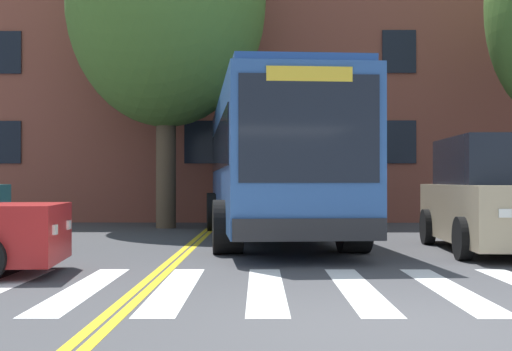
% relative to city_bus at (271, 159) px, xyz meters
% --- Properties ---
extents(ground_plane, '(120.00, 120.00, 0.00)m').
position_rel_city_bus_xyz_m(ground_plane, '(1.21, -10.35, -1.89)').
color(ground_plane, '#424244').
extents(crosswalk, '(10.99, 4.04, 0.01)m').
position_rel_city_bus_xyz_m(crosswalk, '(0.45, -7.97, -1.89)').
color(crosswalk, white).
rests_on(crosswalk, ground).
extents(lane_line_yellow_inner, '(0.12, 36.00, 0.01)m').
position_rel_city_bus_xyz_m(lane_line_yellow_inner, '(-1.79, 6.03, -1.89)').
color(lane_line_yellow_inner, gold).
rests_on(lane_line_yellow_inner, ground).
extents(lane_line_yellow_outer, '(0.12, 36.00, 0.01)m').
position_rel_city_bus_xyz_m(lane_line_yellow_outer, '(-1.63, 6.03, -1.89)').
color(lane_line_yellow_outer, gold).
rests_on(lane_line_yellow_outer, ground).
extents(city_bus, '(3.76, 11.74, 3.48)m').
position_rel_city_bus_xyz_m(city_bus, '(0.00, 0.00, 0.00)').
color(city_bus, '#2D5699').
rests_on(city_bus, ground).
extents(car_tan_far_lane, '(2.41, 5.10, 2.22)m').
position_rel_city_bus_xyz_m(car_tan_far_lane, '(4.36, -3.18, -0.83)').
color(car_tan_far_lane, tan).
rests_on(car_tan_far_lane, ground).
extents(car_black_behind_bus, '(2.35, 4.11, 1.84)m').
position_rel_city_bus_xyz_m(car_black_behind_bus, '(0.98, 9.91, -1.05)').
color(car_black_behind_bus, black).
rests_on(car_black_behind_bus, ground).
extents(street_tree_curbside_small, '(7.90, 8.01, 10.23)m').
position_rel_city_bus_xyz_m(street_tree_curbside_small, '(-3.03, 3.58, 4.67)').
color(street_tree_curbside_small, brown).
rests_on(street_tree_curbside_small, ground).
extents(building_facade, '(32.34, 7.86, 10.54)m').
position_rel_city_bus_xyz_m(building_facade, '(4.23, 10.04, 3.39)').
color(building_facade, brown).
rests_on(building_facade, ground).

